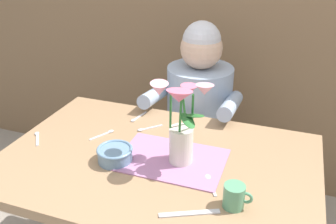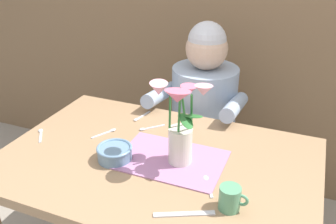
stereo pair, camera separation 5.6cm
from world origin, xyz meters
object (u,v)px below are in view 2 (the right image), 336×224
ceramic_bowl (115,153)px  coffee_cup (230,198)px  flower_vase (180,124)px  seated_person (203,127)px  dinner_knife (184,214)px

ceramic_bowl → coffee_cup: size_ratio=1.46×
ceramic_bowl → flower_vase: bearing=16.1°
seated_person → coffee_cup: bearing=-65.4°
flower_vase → dinner_knife: flower_vase is taller
ceramic_bowl → dinner_knife: size_ratio=0.72×
seated_person → ceramic_bowl: bearing=-99.7°
coffee_cup → ceramic_bowl: bearing=167.6°
flower_vase → ceramic_bowl: (-0.24, -0.07, -0.14)m
ceramic_bowl → dinner_knife: bearing=-27.8°
seated_person → coffee_cup: (0.33, -0.79, 0.22)m
ceramic_bowl → dinner_knife: 0.39m
seated_person → ceramic_bowl: 0.73m
seated_person → coffee_cup: 0.88m
ceramic_bowl → coffee_cup: 0.48m
coffee_cup → flower_vase: bearing=143.6°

